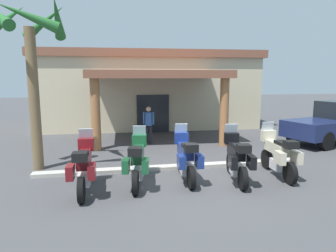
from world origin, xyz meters
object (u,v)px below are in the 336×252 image
Objects in this scene: motorcycle_maroon at (84,167)px; motorcycle_cream at (279,154)px; pickup_truck_navy at (336,123)px; motorcycle_black at (237,158)px; pedestrian at (149,122)px; motel_building at (148,89)px; motorcycle_green at (138,162)px; motorcycle_blue at (186,158)px; palm_tree_roadside at (30,46)px.

motorcycle_maroon is 5.88m from motorcycle_cream.
motorcycle_maroon is at bearing -175.79° from pickup_truck_navy.
pedestrian reaches higher than motorcycle_black.
motel_building is at bearing 11.87° from pedestrian.
pedestrian is (2.49, 5.71, 0.31)m from motorcycle_maroon.
pickup_truck_navy is at bearing -48.84° from motorcycle_cream.
motorcycle_cream is at bearing -73.05° from motorcycle_black.
pedestrian is (-1.92, 5.67, 0.31)m from motorcycle_black.
pedestrian is (-0.71, -5.53, -1.34)m from motel_building.
pickup_truck_navy is at bearing -80.15° from pedestrian.
motorcycle_cream is (4.41, -0.03, 0.00)m from motorcycle_green.
motorcycle_blue is (1.47, 0.14, 0.00)m from motorcycle_green.
motorcycle_maroon is at bearing 109.80° from motorcycle_green.
motorcycle_cream is 0.40× the size of pickup_truck_navy.
motorcycle_blue is 1.28× the size of pedestrian.
motorcycle_black is (1.47, -0.36, 0.00)m from motorcycle_blue.
pickup_truck_navy reaches higher than motorcycle_green.
motorcycle_maroon is 1.49m from motorcycle_green.
motel_building is at bearing 15.94° from motorcycle_black.
pickup_truck_navy is 13.43m from palm_tree_roadside.
motorcycle_green is at bearing -171.39° from pedestrian.
motorcycle_black is 0.40× the size of pickup_truck_navy.
motel_building is at bearing 1.54° from motorcycle_blue.
motorcycle_black and motorcycle_cream have the same top height.
motorcycle_black is 5.99m from pedestrian.
motorcycle_cream is at bearing -80.60° from motorcycle_green.
motorcycle_maroon is 1.01× the size of motorcycle_black.
motel_building is 2.44× the size of pickup_truck_navy.
motorcycle_black is 7.36m from palm_tree_roadside.
motorcycle_maroon and motorcycle_blue have the same top height.
motorcycle_green and motorcycle_cream have the same top height.
motel_building is 6.08× the size of motorcycle_cream.
pedestrian is 6.15m from palm_tree_roadside.
pedestrian is at bearing -95.13° from motel_building.
motorcycle_black is (2.94, -0.21, 0.00)m from motorcycle_green.
palm_tree_roadside reaches higher than pickup_truck_navy.
pickup_truck_navy reaches higher than motorcycle_cream.
motorcycle_black is 0.39× the size of palm_tree_roadside.
pickup_truck_navy is at bearing 8.22° from palm_tree_roadside.
motorcycle_maroon is 0.40× the size of palm_tree_roadside.
motorcycle_black is 1.27× the size of pedestrian.
pedestrian reaches higher than motorcycle_maroon.
motorcycle_maroon is at bearing -103.69° from motel_building.
motorcycle_cream is at bearing -74.16° from motel_building.
motorcycle_maroon is 4.48m from palm_tree_roadside.
motorcycle_green is 2.94m from motorcycle_black.
motorcycle_green is 1.48m from motorcycle_blue.
motel_building is 11.24m from motorcycle_green.
pedestrian is 0.31× the size of pickup_truck_navy.
palm_tree_roadside reaches higher than motorcycle_black.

